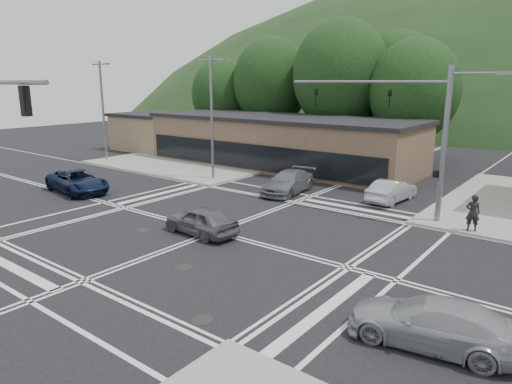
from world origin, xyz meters
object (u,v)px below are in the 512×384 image
Objects in this scene: car_grey_center at (201,221)px; car_queue_b at (376,168)px; car_northbound at (288,182)px; pedestrian at (473,213)px; car_queue_a at (392,191)px; car_silver_east at (432,323)px; car_blue_west at (77,181)px.

car_grey_center is 0.85× the size of car_queue_b.
car_northbound is at bearing 79.59° from car_queue_b.
pedestrian reaches higher than car_grey_center.
car_grey_center is at bearing 14.80° from pedestrian.
car_queue_a is at bearing 160.40° from car_grey_center.
pedestrian is (10.34, 8.13, 0.37)m from car_grey_center.
car_queue_a reaches higher than car_silver_east.
pedestrian reaches higher than car_queue_a.
car_grey_center is 0.80× the size of car_northbound.
pedestrian is (11.71, -1.50, 0.33)m from car_northbound.
car_blue_west is 1.34× the size of car_grey_center.
car_queue_b reaches higher than car_grey_center.
pedestrian is at bearing -65.49° from car_blue_west.
car_silver_east is at bearing -50.27° from car_northbound.
car_queue_b is (-3.62, 6.01, 0.11)m from car_queue_a.
pedestrian reaches higher than car_blue_west.
car_northbound is (-2.68, -8.00, -0.07)m from car_queue_b.
car_blue_west is 23.97m from pedestrian.
car_queue_a is at bearing 10.65° from car_northbound.
car_grey_center is at bearing -112.75° from car_silver_east.
pedestrian is (5.41, -3.49, 0.36)m from car_queue_a.
car_silver_east is at bearing 120.14° from car_queue_a.
car_grey_center is 0.86× the size of car_silver_east.
car_queue_b reaches higher than car_queue_a.
car_queue_b is (-10.55, 20.52, 0.12)m from car_silver_east.
car_queue_a is 2.31× the size of pedestrian.
car_queue_b reaches higher than car_blue_west.
car_queue_b is at bearing -69.80° from pedestrian.
car_northbound is (-13.23, 12.52, 0.05)m from car_silver_east.
car_queue_a is 7.02m from car_queue_b.
car_grey_center is 13.16m from pedestrian.
car_grey_center is at bearing 71.61° from car_queue_a.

